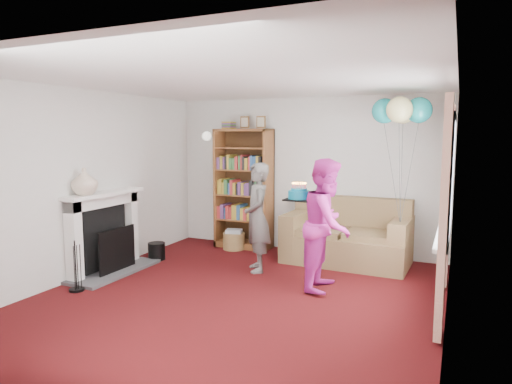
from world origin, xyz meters
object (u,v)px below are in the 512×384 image
at_px(sofa, 347,239).
at_px(person_striped, 257,217).
at_px(bookcase, 244,190).
at_px(person_magenta, 327,224).
at_px(birthday_cake, 299,195).

height_order(sofa, person_striped, person_striped).
bearing_deg(person_striped, bookcase, -179.47).
distance_m(person_striped, person_magenta, 1.14).
height_order(sofa, birthday_cake, birthday_cake).
height_order(bookcase, sofa, bookcase).
xyz_separation_m(bookcase, person_magenta, (1.86, -1.54, -0.17)).
height_order(person_striped, birthday_cake, person_striped).
xyz_separation_m(sofa, person_magenta, (0.04, -1.31, 0.46)).
bearing_deg(sofa, birthday_cake, -102.28).
xyz_separation_m(bookcase, person_striped, (0.77, -1.20, -0.22)).
xyz_separation_m(bookcase, sofa, (1.82, -0.23, -0.62)).
relative_size(sofa, person_magenta, 1.11).
distance_m(sofa, birthday_cake, 1.56).
bearing_deg(person_magenta, person_striped, 71.44).
xyz_separation_m(sofa, birthday_cake, (-0.34, -1.29, 0.80)).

